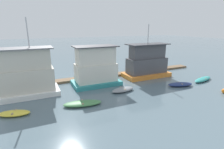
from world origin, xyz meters
TOP-DOWN VIEW (x-y plane):
  - ground_plane at (0.00, 0.00)m, footprint 200.00×200.00m
  - dock_walkway at (0.00, 2.89)m, footprint 33.80×1.52m
  - houseboat_white at (-10.01, -0.43)m, footprint 6.33×3.39m
  - houseboat_teal at (-1.91, -0.05)m, footprint 6.17×3.68m
  - houseboat_orange at (6.49, 0.37)m, footprint 7.15×3.44m
  - dinghy_yellow at (-11.30, -5.02)m, footprint 2.87×1.88m
  - dinghy_green at (-5.30, -5.58)m, footprint 3.93×2.06m
  - dinghy_grey at (0.10, -3.88)m, footprint 3.08×1.65m
  - dinghy_navy at (7.85, -5.28)m, footprint 3.52×2.03m
  - dinghy_teal at (12.52, -4.91)m, footprint 4.29×2.10m
  - mooring_post_far_left at (-1.88, 1.88)m, footprint 0.25×0.25m
  - buoy_orange at (10.60, -9.31)m, footprint 0.56×0.56m

SIDE VIEW (x-z plane):
  - ground_plane at x=0.00m, z-range 0.00..0.00m
  - dock_walkway at x=0.00m, z-range 0.00..0.30m
  - dinghy_yellow at x=-11.30m, z-range 0.00..0.39m
  - dinghy_green at x=-5.30m, z-range 0.00..0.43m
  - dinghy_teal at x=12.52m, z-range 0.00..0.46m
  - dinghy_grey at x=0.10m, z-range 0.00..0.47m
  - dinghy_navy at x=7.85m, z-range 0.00..0.47m
  - buoy_orange at x=10.60m, z-range 0.00..0.56m
  - mooring_post_far_left at x=-1.88m, z-range 0.00..1.58m
  - houseboat_orange at x=6.49m, z-range -1.80..6.08m
  - houseboat_teal at x=-1.91m, z-range -0.26..4.91m
  - houseboat_white at x=-10.01m, z-range -1.83..6.64m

